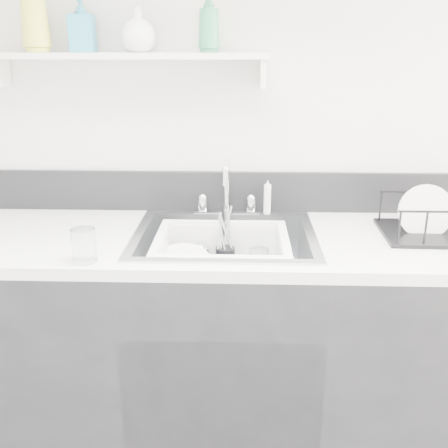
{
  "coord_description": "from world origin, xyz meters",
  "views": [
    {
      "loc": [
        0.06,
        -0.54,
        1.55
      ],
      "look_at": [
        0.0,
        1.14,
        0.98
      ],
      "focal_mm": 42.0,
      "sensor_mm": 36.0,
      "label": 1
    }
  ],
  "objects_px": {
    "counter_run": "(224,349)",
    "dish_rack": "(439,217)",
    "wash_tub": "(222,260)",
    "sink": "(224,259)"
  },
  "relations": [
    {
      "from": "counter_run",
      "to": "wash_tub",
      "type": "relative_size",
      "value": 6.92
    },
    {
      "from": "wash_tub",
      "to": "dish_rack",
      "type": "bearing_deg",
      "value": 5.34
    },
    {
      "from": "counter_run",
      "to": "wash_tub",
      "type": "xyz_separation_m",
      "value": [
        -0.01,
        -0.04,
        0.38
      ]
    },
    {
      "from": "sink",
      "to": "wash_tub",
      "type": "distance_m",
      "value": 0.04
    },
    {
      "from": "sink",
      "to": "dish_rack",
      "type": "height_order",
      "value": "dish_rack"
    },
    {
      "from": "counter_run",
      "to": "sink",
      "type": "relative_size",
      "value": 5.0
    },
    {
      "from": "counter_run",
      "to": "dish_rack",
      "type": "relative_size",
      "value": 8.37
    },
    {
      "from": "counter_run",
      "to": "dish_rack",
      "type": "height_order",
      "value": "dish_rack"
    },
    {
      "from": "counter_run",
      "to": "wash_tub",
      "type": "distance_m",
      "value": 0.38
    },
    {
      "from": "sink",
      "to": "dish_rack",
      "type": "relative_size",
      "value": 1.67
    }
  ]
}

